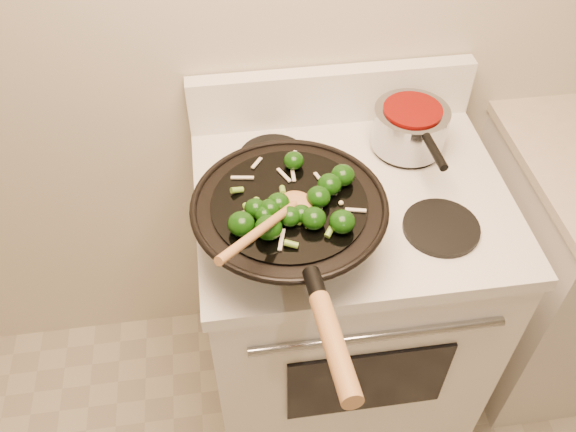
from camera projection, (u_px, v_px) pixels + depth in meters
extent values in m
cube|color=white|center=(340.00, 304.00, 1.87)|extent=(0.76, 0.64, 0.88)
cube|color=white|center=(352.00, 198.00, 1.53)|extent=(0.78, 0.66, 0.04)
cube|color=white|center=(331.00, 95.00, 1.66)|extent=(0.78, 0.05, 0.16)
cylinder|color=#999CA2|center=(378.00, 336.00, 1.39)|extent=(0.60, 0.02, 0.02)
cube|color=black|center=(368.00, 383.00, 1.57)|extent=(0.42, 0.01, 0.28)
cylinder|color=black|center=(289.00, 244.00, 1.39)|extent=(0.18, 0.18, 0.01)
cylinder|color=black|center=(441.00, 227.00, 1.43)|extent=(0.18, 0.18, 0.01)
cylinder|color=black|center=(273.00, 158.00, 1.60)|extent=(0.18, 0.18, 0.01)
cylinder|color=black|center=(406.00, 145.00, 1.63)|extent=(0.18, 0.18, 0.01)
torus|color=black|center=(289.00, 205.00, 1.30)|extent=(0.43, 0.43, 0.02)
cylinder|color=black|center=(289.00, 204.00, 1.30)|extent=(0.34, 0.34, 0.01)
cylinder|color=black|center=(315.00, 284.00, 1.12)|extent=(0.04, 0.07, 0.04)
cylinder|color=#AA7543|center=(335.00, 346.00, 1.01)|extent=(0.05, 0.23, 0.07)
ellipsoid|color=#0D3408|center=(264.00, 214.00, 1.25)|extent=(0.04, 0.04, 0.03)
cylinder|color=#4F7C2C|center=(270.00, 217.00, 1.26)|extent=(0.02, 0.02, 0.02)
ellipsoid|color=#0D3408|center=(268.00, 228.00, 1.22)|extent=(0.06, 0.06, 0.05)
ellipsoid|color=#0D3408|center=(255.00, 208.00, 1.26)|extent=(0.04, 0.04, 0.04)
ellipsoid|color=#0D3408|center=(270.00, 209.00, 1.26)|extent=(0.05, 0.05, 0.04)
cylinder|color=#4F7C2C|center=(276.00, 212.00, 1.27)|extent=(0.02, 0.02, 0.02)
ellipsoid|color=#0D3408|center=(241.00, 224.00, 1.22)|extent=(0.06, 0.06, 0.05)
ellipsoid|color=#0D3408|center=(301.00, 214.00, 1.25)|extent=(0.04, 0.04, 0.04)
ellipsoid|color=#0D3408|center=(278.00, 203.00, 1.27)|extent=(0.05, 0.05, 0.04)
cylinder|color=#4F7C2C|center=(285.00, 207.00, 1.28)|extent=(0.02, 0.02, 0.02)
ellipsoid|color=#0D3408|center=(290.00, 216.00, 1.24)|extent=(0.05, 0.05, 0.04)
ellipsoid|color=#0D3408|center=(314.00, 218.00, 1.23)|extent=(0.05, 0.05, 0.04)
ellipsoid|color=#0D3408|center=(342.00, 222.00, 1.23)|extent=(0.05, 0.05, 0.05)
cylinder|color=#4F7C2C|center=(349.00, 226.00, 1.24)|extent=(0.02, 0.02, 0.02)
ellipsoid|color=#0D3408|center=(319.00, 197.00, 1.28)|extent=(0.05, 0.05, 0.04)
ellipsoid|color=#0D3408|center=(294.00, 161.00, 1.36)|extent=(0.05, 0.05, 0.04)
ellipsoid|color=#0D3408|center=(329.00, 184.00, 1.30)|extent=(0.05, 0.05, 0.05)
cylinder|color=#4F7C2C|center=(336.00, 189.00, 1.31)|extent=(0.02, 0.02, 0.02)
ellipsoid|color=#0D3408|center=(343.00, 175.00, 1.32)|extent=(0.05, 0.05, 0.05)
cube|color=white|center=(309.00, 206.00, 1.28)|extent=(0.06, 0.02, 0.00)
cube|color=white|center=(327.00, 191.00, 1.31)|extent=(0.05, 0.03, 0.00)
cube|color=white|center=(292.00, 157.00, 1.39)|extent=(0.03, 0.04, 0.00)
cube|color=white|center=(251.00, 210.00, 1.27)|extent=(0.04, 0.02, 0.00)
cube|color=white|center=(293.00, 172.00, 1.36)|extent=(0.01, 0.06, 0.00)
cube|color=white|center=(257.00, 163.00, 1.38)|extent=(0.03, 0.04, 0.00)
cube|color=white|center=(320.00, 179.00, 1.34)|extent=(0.02, 0.05, 0.00)
cube|color=white|center=(356.00, 210.00, 1.28)|extent=(0.04, 0.02, 0.00)
cube|color=white|center=(242.00, 178.00, 1.34)|extent=(0.05, 0.02, 0.00)
cube|color=white|center=(284.00, 175.00, 1.35)|extent=(0.03, 0.05, 0.00)
cube|color=white|center=(282.00, 240.00, 1.22)|extent=(0.02, 0.06, 0.00)
cylinder|color=#649931|center=(296.00, 222.00, 1.25)|extent=(0.03, 0.03, 0.02)
cylinder|color=#649931|center=(291.00, 244.00, 1.20)|extent=(0.01, 0.03, 0.02)
cylinder|color=#649931|center=(237.00, 190.00, 1.31)|extent=(0.02, 0.03, 0.02)
cylinder|color=#649931|center=(283.00, 191.00, 1.31)|extent=(0.03, 0.03, 0.02)
cylinder|color=#649931|center=(329.00, 232.00, 1.23)|extent=(0.03, 0.02, 0.02)
cylinder|color=#649931|center=(306.00, 221.00, 1.25)|extent=(0.02, 0.03, 0.02)
cylinder|color=#649931|center=(256.00, 204.00, 1.28)|extent=(0.03, 0.02, 0.01)
cylinder|color=#649931|center=(247.00, 210.00, 1.27)|extent=(0.03, 0.03, 0.01)
sphere|color=beige|center=(293.00, 220.00, 1.25)|extent=(0.01, 0.01, 0.01)
sphere|color=beige|center=(324.00, 200.00, 1.29)|extent=(0.01, 0.01, 0.01)
sphere|color=beige|center=(341.00, 203.00, 1.29)|extent=(0.01, 0.01, 0.01)
sphere|color=beige|center=(257.00, 206.00, 1.28)|extent=(0.01, 0.01, 0.01)
ellipsoid|color=#AA7543|center=(298.00, 201.00, 1.28)|extent=(0.09, 0.09, 0.02)
cylinder|color=#AA7543|center=(261.00, 230.00, 1.15)|extent=(0.19, 0.24, 0.13)
cylinder|color=#999CA2|center=(410.00, 127.00, 1.59)|extent=(0.19, 0.19, 0.11)
cylinder|color=#640804|center=(413.00, 109.00, 1.54)|extent=(0.15, 0.15, 0.01)
cylinder|color=black|center=(435.00, 152.00, 1.44)|extent=(0.03, 0.12, 0.02)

